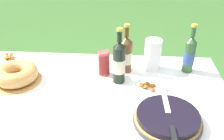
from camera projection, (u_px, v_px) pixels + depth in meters
garden_table at (92, 100)px, 1.50m from camera, size 1.60×0.91×0.71m
tablecloth at (91, 92)px, 1.47m from camera, size 1.61×0.92×0.10m
berry_tart at (168, 118)px, 1.21m from camera, size 0.34×0.34×0.06m
serving_knife at (169, 117)px, 1.17m from camera, size 0.03×0.38×0.01m
bundt_cake at (16, 74)px, 1.52m from camera, size 0.30×0.30×0.10m
cup_stack at (104, 63)px, 1.58m from camera, size 0.07×0.07×0.16m
cider_bottle_green at (189, 54)px, 1.59m from camera, size 0.07×0.07×0.32m
cider_bottle_amber at (126, 54)px, 1.60m from camera, size 0.08×0.08×0.32m
juice_bottle_red at (119, 62)px, 1.48m from camera, size 0.08×0.08×0.35m
snack_plate_near at (150, 87)px, 1.47m from camera, size 0.20×0.20×0.05m
snack_plate_left at (7, 59)px, 1.77m from camera, size 0.22×0.22×0.06m
paper_towel_roll at (153, 55)px, 1.63m from camera, size 0.11×0.11×0.21m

